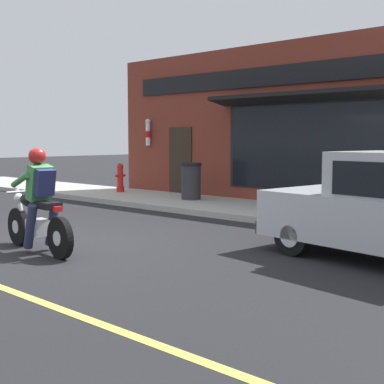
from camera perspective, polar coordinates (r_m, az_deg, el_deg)
name	(u,v)px	position (r m, az deg, el deg)	size (l,w,h in m)	color
ground_plane	(51,246)	(9.13, -14.81, -5.56)	(80.00, 80.00, 0.00)	black
sidewalk_curb	(160,200)	(14.83, -3.39, -0.85)	(2.60, 22.00, 0.14)	#ADAAA3
storefront_building	(268,125)	(14.32, 8.06, 7.04)	(1.25, 10.52, 4.20)	maroon
motorcycle_with_rider	(38,209)	(8.58, -16.09, -1.72)	(0.60, 2.02, 1.62)	black
traffic_cone	(279,202)	(11.30, 9.30, -1.10)	(0.36, 0.36, 0.60)	black
trash_bin	(191,181)	(14.29, -0.10, 1.19)	(0.56, 0.56, 0.98)	#2D2D33
fire_hydrant	(120,178)	(16.46, -7.66, 1.51)	(0.36, 0.24, 0.88)	red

